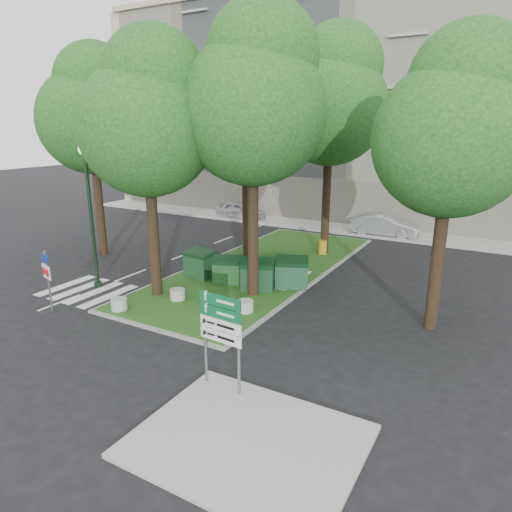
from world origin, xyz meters
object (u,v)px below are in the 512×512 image
Objects in this scene: tree_median_mid at (248,124)px; tree_median_far at (333,96)px; dumpster_b at (228,270)px; bollard_left at (119,304)px; bollard_mid at (178,294)px; car_white at (241,210)px; street_lamp at (89,199)px; car_silver at (384,225)px; dumpster_c at (258,275)px; tree_median_near_right at (256,96)px; dumpster_d at (292,273)px; traffic_sign_pole at (47,273)px; tree_median_near_left at (149,115)px; litter_bin at (323,247)px; bollard_right at (245,306)px; dumpster_a at (200,263)px; directional_sign at (221,327)px; tree_street_left at (92,110)px; tree_street_right at (456,124)px.

tree_median_far is (3.20, 3.00, 1.34)m from tree_median_mid.
dumpster_b reaches higher than bollard_left.
car_white is at bearing 112.91° from bollard_mid.
car_silver is (8.61, 15.90, -3.22)m from street_lamp.
dumpster_c is 0.27× the size of street_lamp.
street_lamp is 1.47× the size of car_silver.
dumpster_d is at bearing 60.05° from tree_median_near_right.
dumpster_c is (2.78, -3.92, -6.22)m from tree_median_mid.
tree_median_mid is 1.60× the size of street_lamp.
tree_median_far is 15.76m from traffic_sign_pole.
tree_median_near_right is at bearing 58.15° from traffic_sign_pole.
tree_median_near_left is 0.88× the size of tree_median_far.
dumpster_d reaches higher than litter_bin.
bollard_right is at bearing 27.52° from bollard_left.
dumpster_a is at bearing 86.44° from bollard_left.
tree_median_far is 15.66m from directional_sign.
tree_median_near_right is at bearing -91.53° from tree_median_far.
car_silver is (4.30, 15.60, 0.36)m from bollard_mid.
traffic_sign_pole is at bearing -106.07° from dumpster_a.
tree_median_near_right is 9.36m from directional_sign.
litter_bin is (3.56, 6.40, -0.23)m from dumpster_a.
tree_median_mid is at bearing 85.60° from tree_median_near_left.
street_lamp is (-6.96, -9.91, -4.40)m from tree_median_far.
tree_street_left is 14.01m from litter_bin.
tree_median_near_right is 15.45m from car_silver.
dumpster_d is at bearing 172.65° from car_silver.
dumpster_c is 7.80m from directional_sign.
directional_sign is (1.81, -8.14, 1.14)m from dumpster_d.
litter_bin is at bearing 68.30° from tree_median_near_left.
directional_sign is (2.58, -13.70, 1.39)m from litter_bin.
dumpster_b is 14.85m from car_white.
street_lamp reaches higher than bollard_mid.
dumpster_a is at bearing -118.18° from tree_median_far.
bollard_mid is (-9.45, -2.60, -6.65)m from tree_street_right.
directional_sign is 23.39m from car_white.
traffic_sign_pole reaches higher than dumpster_d.
dumpster_c reaches higher than car_white.
tree_median_near_right is 1.14× the size of tree_street_right.
dumpster_a is 0.89× the size of dumpster_c.
car_white is (-7.27, 12.95, -0.03)m from dumpster_b.
bollard_left is at bearing -132.50° from tree_median_near_right.
tree_street_left is at bearing -158.20° from tree_median_mid.
litter_bin is (1.96, 6.50, -0.19)m from dumpster_b.
tree_median_near_left is at bearing -111.70° from litter_bin.
directional_sign is (6.14, -7.30, 1.16)m from dumpster_a.
dumpster_a is 0.24× the size of street_lamp.
dumpster_d is 0.27× the size of street_lamp.
bollard_left is 18.45m from car_white.
car_silver is at bearing 85.29° from bollard_right.
tree_street_left reaches higher than dumpster_b.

